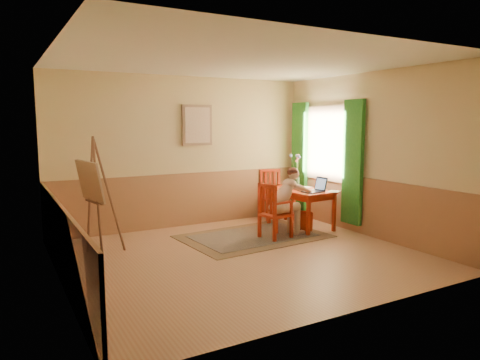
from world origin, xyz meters
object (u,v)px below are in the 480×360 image
chair_left (273,211)px  easel (93,186)px  chair_back (272,194)px  figure (287,199)px  laptop (316,189)px  table (301,194)px

chair_left → easel: easel is taller
chair_back → figure: 1.50m
laptop → chair_back: bearing=92.3°
table → figure: 0.72m
easel → table: bearing=-0.5°
chair_back → table: bearing=-90.4°
table → chair_left: chair_left is taller
chair_left → figure: size_ratio=0.80×
table → chair_back: chair_back is taller
chair_left → laptop: bearing=4.6°
laptop → easel: 3.80m
figure → laptop: 0.67m
easel → figure: bearing=-7.9°
table → chair_left: size_ratio=1.32×
figure → laptop: figure is taller
table → chair_left: 1.01m
chair_left → chair_back: chair_back is taller
figure → easel: (-3.12, 0.43, 0.39)m
chair_back → laptop: 1.35m
chair_left → chair_back: 1.66m
table → figure: bearing=-146.1°
table → easel: bearing=179.5°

